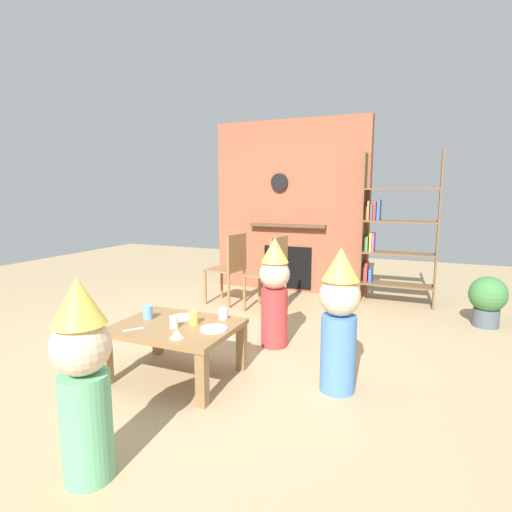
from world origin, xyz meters
The scene contains 18 objects.
ground_plane centered at (0.00, 0.00, 0.00)m, with size 12.00×12.00×0.00m, color tan.
brick_fireplace_feature centered at (-0.24, 2.60, 1.19)m, with size 2.20×0.28×2.40m.
bookshelf centered at (1.18, 2.40, 0.89)m, with size 0.90×0.28×1.90m.
coffee_table centered at (-0.16, -0.43, 0.35)m, with size 0.90×0.71×0.42m.
paper_cup_near_left centered at (0.11, -0.17, 0.46)m, with size 0.07×0.07×0.09m, color silver.
paper_cup_near_right centered at (-0.45, -0.40, 0.47)m, with size 0.08×0.08×0.10m, color #669EE0.
paper_cup_center centered at (-0.13, -0.50, 0.46)m, with size 0.06×0.06×0.09m, color silver.
paper_cup_far_left centered at (-0.04, -0.37, 0.47)m, with size 0.07×0.07×0.10m, color #F2CC4C.
paper_plate_front centered at (-0.20, -0.27, 0.42)m, with size 0.18×0.18×0.01m, color white.
paper_plate_rear centered at (0.16, -0.43, 0.42)m, with size 0.20×0.20×0.01m, color white.
birthday_cake_slice centered at (0.01, -0.67, 0.45)m, with size 0.10×0.10×0.06m, color #EAC68C.
table_fork centered at (-0.38, -0.66, 0.42)m, with size 0.15×0.02×0.01m, color silver.
child_with_cone_hat centered at (0.07, -1.56, 0.54)m, with size 0.28×0.28×1.02m.
child_in_pink centered at (1.03, -0.18, 0.55)m, with size 0.29×0.29×1.04m.
child_by_the_chairs centered at (0.31, 0.45, 0.53)m, with size 0.28×0.28×1.01m.
dining_chair_left centered at (-0.69, 1.58, 0.51)m, with size 0.45×0.45×0.90m.
dining_chair_middle centered at (-0.10, 1.49, 0.51)m, with size 0.45×0.45×0.90m.
potted_plant_tall centered at (2.20, 1.83, 0.30)m, with size 0.38×0.38×0.54m.
Camera 1 is at (1.54, -2.92, 1.41)m, focal length 28.36 mm.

